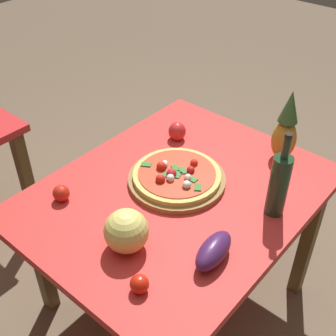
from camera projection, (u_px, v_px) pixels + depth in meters
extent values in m
plane|color=brown|center=(175.00, 296.00, 2.28)|extent=(10.00, 10.00, 0.00)
cube|color=brown|center=(307.00, 244.00, 2.11)|extent=(0.06, 0.06, 0.68)
cube|color=brown|center=(40.00, 260.00, 2.04)|extent=(0.06, 0.06, 0.68)
cube|color=brown|center=(166.00, 170.00, 2.58)|extent=(0.06, 0.06, 0.68)
cube|color=red|center=(177.00, 195.00, 1.85)|extent=(1.25, 1.00, 0.04)
cube|color=brown|center=(27.00, 183.00, 2.48)|extent=(0.06, 0.06, 0.68)
cylinder|color=olive|center=(177.00, 179.00, 1.88)|extent=(0.42, 0.42, 0.02)
cylinder|color=#D3BA5A|center=(177.00, 175.00, 1.87)|extent=(0.38, 0.38, 0.02)
cylinder|color=red|center=(177.00, 173.00, 1.86)|extent=(0.33, 0.33, 0.00)
sphere|color=red|center=(171.00, 173.00, 1.84)|extent=(0.04, 0.04, 0.04)
sphere|color=red|center=(160.00, 179.00, 1.81)|extent=(0.04, 0.04, 0.04)
sphere|color=red|center=(194.00, 163.00, 1.90)|extent=(0.03, 0.03, 0.03)
sphere|color=red|center=(191.00, 170.00, 1.86)|extent=(0.03, 0.03, 0.03)
sphere|color=red|center=(161.00, 166.00, 1.87)|extent=(0.04, 0.04, 0.04)
cube|color=#2D772E|center=(192.00, 179.00, 1.82)|extent=(0.03, 0.04, 0.00)
cube|color=#307323|center=(175.00, 168.00, 1.88)|extent=(0.05, 0.05, 0.00)
cube|color=#347632|center=(178.00, 175.00, 1.84)|extent=(0.05, 0.04, 0.00)
cube|color=#356E26|center=(198.00, 187.00, 1.78)|extent=(0.05, 0.05, 0.00)
cube|color=#2F732C|center=(146.00, 164.00, 1.90)|extent=(0.05, 0.05, 0.00)
cube|color=#336E38|center=(163.00, 175.00, 1.84)|extent=(0.05, 0.04, 0.00)
cube|color=#377136|center=(183.00, 171.00, 1.86)|extent=(0.05, 0.05, 0.00)
sphere|color=white|center=(165.00, 163.00, 1.90)|extent=(0.03, 0.03, 0.03)
sphere|color=white|center=(164.00, 165.00, 1.89)|extent=(0.03, 0.03, 0.03)
sphere|color=white|center=(187.00, 184.00, 1.78)|extent=(0.04, 0.04, 0.04)
sphere|color=white|center=(170.00, 178.00, 1.81)|extent=(0.03, 0.03, 0.03)
sphere|color=white|center=(188.00, 177.00, 1.82)|extent=(0.03, 0.03, 0.03)
cylinder|color=#1F3821|center=(278.00, 186.00, 1.66)|extent=(0.08, 0.08, 0.26)
cylinder|color=#1F3821|center=(286.00, 148.00, 1.55)|extent=(0.03, 0.03, 0.09)
cylinder|color=black|center=(289.00, 136.00, 1.52)|extent=(0.03, 0.03, 0.02)
ellipsoid|color=#B7892A|center=(284.00, 140.00, 1.97)|extent=(0.11, 0.11, 0.20)
cone|color=#34602E|center=(290.00, 106.00, 1.87)|extent=(0.09, 0.09, 0.15)
sphere|color=#DDD068|center=(126.00, 231.00, 1.55)|extent=(0.16, 0.16, 0.16)
ellipsoid|color=red|center=(177.00, 131.00, 2.13)|extent=(0.09, 0.09, 0.09)
ellipsoid|color=#421D4D|center=(214.00, 251.00, 1.52)|extent=(0.21, 0.11, 0.09)
sphere|color=red|center=(139.00, 284.00, 1.42)|extent=(0.06, 0.06, 0.06)
sphere|color=red|center=(61.00, 193.00, 1.78)|extent=(0.07, 0.07, 0.07)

